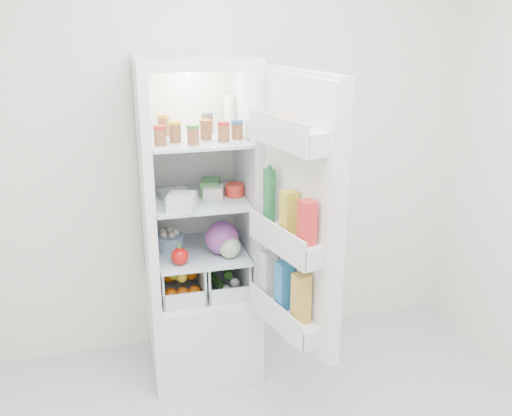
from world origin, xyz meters
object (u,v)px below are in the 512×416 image
object	(u,v)px
mushroom_bowl	(169,241)
fridge_door	(297,220)
red_cabbage	(222,238)
refrigerator	(199,259)

from	to	relation	value
mushroom_bowl	fridge_door	world-z (taller)	fridge_door
red_cabbage	mushroom_bowl	bearing A→B (deg)	150.92
refrigerator	mushroom_bowl	size ratio (longest dim) A/B	11.03
refrigerator	mushroom_bowl	bearing A→B (deg)	177.16
refrigerator	fridge_door	xyz separation A→B (m)	(0.37, -0.63, 0.43)
refrigerator	red_cabbage	bearing A→B (deg)	-52.97
red_cabbage	fridge_door	size ratio (longest dim) A/B	0.14
red_cabbage	fridge_door	bearing A→B (deg)	-61.24
red_cabbage	fridge_door	xyz separation A→B (m)	(0.27, -0.48, 0.25)
red_cabbage	fridge_door	distance (m)	0.61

